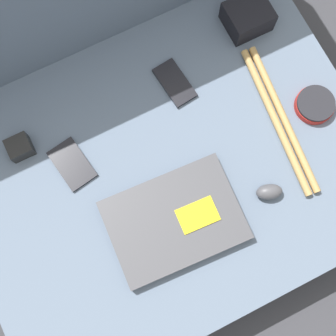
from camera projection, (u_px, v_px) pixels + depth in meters
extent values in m
plane|color=#38383D|center=(168.00, 182.00, 1.26)|extent=(8.00, 8.00, 0.00)
cube|color=slate|center=(168.00, 176.00, 1.19)|extent=(0.98, 0.75, 0.15)
cube|color=#47474C|center=(174.00, 220.00, 1.07)|extent=(0.31, 0.23, 0.03)
cube|color=yellow|center=(198.00, 215.00, 1.06)|extent=(0.09, 0.07, 0.00)
ellipsoid|color=#4C4C51|center=(269.00, 192.00, 1.08)|extent=(0.07, 0.06, 0.03)
cylinder|color=red|center=(314.00, 105.00, 1.14)|extent=(0.10, 0.10, 0.02)
cylinder|color=#232328|center=(316.00, 103.00, 1.13)|extent=(0.09, 0.09, 0.01)
cube|color=black|center=(72.00, 164.00, 1.11)|extent=(0.09, 0.13, 0.01)
cube|color=black|center=(175.00, 83.00, 1.16)|extent=(0.07, 0.12, 0.01)
cube|color=black|center=(248.00, 17.00, 1.17)|extent=(0.11, 0.10, 0.06)
cube|color=black|center=(20.00, 147.00, 1.10)|extent=(0.05, 0.05, 0.04)
cylinder|color=tan|center=(276.00, 121.00, 1.13)|extent=(0.06, 0.39, 0.02)
cylinder|color=tan|center=(284.00, 118.00, 1.13)|extent=(0.06, 0.39, 0.02)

